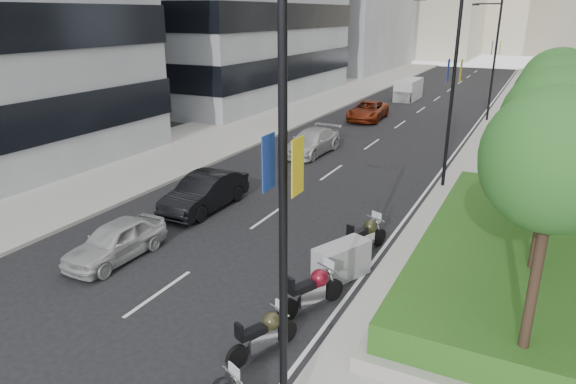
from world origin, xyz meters
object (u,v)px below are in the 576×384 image
Objects in this scene: motorcycle_3 at (264,334)px; lamp_post_1 at (450,82)px; motorcycle_6 at (365,236)px; car_a at (116,241)px; lamp_post_2 at (493,55)px; delivery_van at (408,90)px; car_d at (368,111)px; lamp_post_0 at (275,193)px; motorcycle_4 at (313,290)px; car_c at (312,142)px; car_b at (205,192)px; motorcycle_5 at (342,261)px.

lamp_post_1 is at bearing 17.56° from motorcycle_3.
car_a is (-7.48, -4.34, 0.05)m from motorcycle_6.
lamp_post_2 is 1.93× the size of delivery_van.
delivery_van reaches higher than motorcycle_6.
lamp_post_0 is at bearing -78.41° from car_d.
car_d reaches higher than motorcycle_4.
car_a is 0.84× the size of delivery_van.
car_c is at bearing 53.99° from motorcycle_6.
motorcycle_3 is 10.47m from car_b.
car_d is (-0.00, 27.37, 0.06)m from car_a.
lamp_post_1 reaches higher than delivery_van.
lamp_post_0 is 4.08× the size of motorcycle_6.
motorcycle_6 is 8.65m from car_a.
motorcycle_5 is 8.12m from car_b.
delivery_van reaches higher than car_a.
lamp_post_1 is at bearing 17.89° from motorcycle_5.
lamp_post_2 is 4.08× the size of motorcycle_6.
delivery_van reaches higher than motorcycle_3.
car_c is 22.84m from delivery_van.
lamp_post_2 reaches higher than motorcycle_4.
lamp_post_0 is 4.30× the size of motorcycle_5.
car_a is 15.89m from car_c.
lamp_post_2 is at bearing 90.00° from lamp_post_1.
motorcycle_3 is 2.40m from motorcycle_4.
motorcycle_4 is at bearing 16.58° from motorcycle_3.
car_b is (-8.51, -25.48, -4.29)m from lamp_post_2.
lamp_post_1 is at bearing 41.55° from car_b.
delivery_van is at bearing 34.80° from motorcycle_4.
lamp_post_2 is 1.92× the size of car_b.
motorcycle_5 is 15.48m from car_c.
motorcycle_3 is 6.67m from motorcycle_6.
lamp_post_0 reaches higher than motorcycle_5.
car_c is (0.26, 15.89, 0.06)m from car_a.
motorcycle_3 is 19.46m from car_c.
car_b is at bearing 131.80° from lamp_post_0.
delivery_van is (-8.11, 7.93, -4.15)m from lamp_post_2.
motorcycle_3 is at bearing -80.71° from delivery_van.
car_d reaches higher than motorcycle_5.
motorcycle_4 is 0.42× the size of car_d.
lamp_post_0 is 17.00m from lamp_post_1.
motorcycle_5 is (-1.03, -10.63, -4.48)m from lamp_post_1.
car_c reaches higher than motorcycle_4.
lamp_post_1 reaches higher than car_b.
motorcycle_4 is 0.57× the size of car_a.
lamp_post_1 is 9.60m from motorcycle_6.
lamp_post_2 is 1.80× the size of car_c.
car_a is at bearing 129.71° from motorcycle_5.
lamp_post_0 reaches higher than delivery_van.
car_a is at bearing -93.40° from car_d.
car_b is at bearing -108.47° from lamp_post_2.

